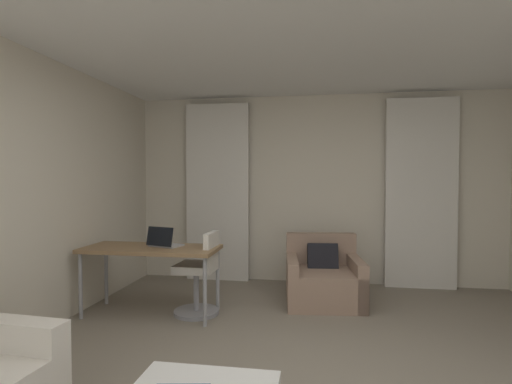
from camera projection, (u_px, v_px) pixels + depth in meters
wall_window at (315, 189)px, 5.50m from camera, size 5.12×0.06×2.60m
curtain_left_panel at (217, 192)px, 5.59m from camera, size 0.90×0.06×2.50m
curtain_right_panel at (421, 194)px, 5.16m from camera, size 0.90×0.06×2.50m
armchair at (323, 280)px, 4.61m from camera, size 0.93×0.94×0.77m
desk at (151, 253)px, 4.17m from camera, size 1.42×0.60×0.72m
desk_chair at (200, 278)px, 4.18m from camera, size 0.48×0.48×0.88m
laptop at (164, 242)px, 4.19m from camera, size 0.38×0.32×0.22m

